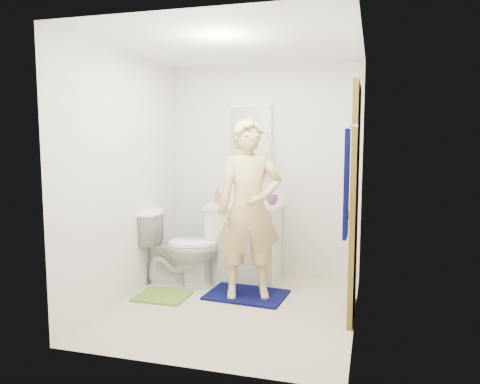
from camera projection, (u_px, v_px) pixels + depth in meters
name	position (u px, v px, depth m)	size (l,w,h in m)	color
floor	(234.00, 308.00, 4.39)	(2.20, 2.40, 0.02)	beige
ceiling	(234.00, 43.00, 4.11)	(2.20, 2.40, 0.02)	white
wall_back	(264.00, 171.00, 5.41)	(2.20, 0.02, 2.40)	silver
wall_front	(182.00, 196.00, 3.09)	(2.20, 0.02, 2.40)	silver
wall_left	(125.00, 177.00, 4.55)	(0.02, 2.40, 2.40)	silver
wall_right	(360.00, 183.00, 3.95)	(0.02, 2.40, 2.40)	silver
vanity_cabinet	(245.00, 243.00, 5.26)	(0.75, 0.55, 0.80)	white
countertop	(245.00, 206.00, 5.21)	(0.79, 0.59, 0.05)	white
sink_basin	(245.00, 205.00, 5.21)	(0.40, 0.40, 0.03)	white
faucet	(249.00, 197.00, 5.37)	(0.03, 0.03, 0.12)	silver
medicine_cabinet	(250.00, 136.00, 5.33)	(0.50, 0.12, 0.70)	white
mirror_panel	(249.00, 136.00, 5.27)	(0.46, 0.01, 0.66)	white
door	(354.00, 201.00, 4.12)	(0.05, 0.80, 2.05)	olive
door_knob	(348.00, 215.00, 3.84)	(0.07, 0.07, 0.07)	gold
towel	(347.00, 184.00, 3.42)	(0.03, 0.24, 0.80)	#070A43
towel_hook	(354.00, 126.00, 3.36)	(0.02, 0.02, 0.06)	silver
toilet	(181.00, 247.00, 5.01)	(0.46, 0.81, 0.83)	white
bath_mat	(246.00, 295.00, 4.71)	(0.78, 0.56, 0.02)	#070A43
green_rug	(162.00, 296.00, 4.67)	(0.51, 0.43, 0.02)	#619531
soap_dispenser	(218.00, 196.00, 5.23)	(0.08, 0.08, 0.17)	#B26F53
toothbrush_cup	(272.00, 199.00, 5.19)	(0.13, 0.13, 0.10)	#7C3B82
man	(249.00, 209.00, 4.54)	(0.64, 0.42, 1.74)	#DABF7A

